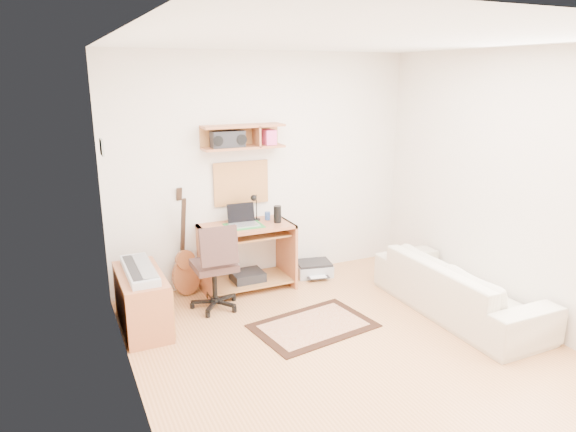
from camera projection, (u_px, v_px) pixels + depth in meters
name	position (u px, v px, depth m)	size (l,w,h in m)	color
floor	(354.00, 354.00, 4.53)	(3.60, 4.00, 0.01)	tan
ceiling	(366.00, 39.00, 3.84)	(3.60, 4.00, 0.01)	white
back_wall	(265.00, 169.00, 5.94)	(3.60, 0.01, 2.60)	silver
left_wall	(129.00, 239.00, 3.45)	(0.01, 4.00, 2.60)	silver
right_wall	(521.00, 189.00, 4.92)	(0.01, 4.00, 2.60)	silver
wall_shelf	(243.00, 137.00, 5.59)	(0.90, 0.25, 0.26)	#B1653E
cork_board	(241.00, 183.00, 5.83)	(0.64, 0.03, 0.49)	#B17A58
wall_photo	(102.00, 147.00, 4.66)	(0.02, 0.20, 0.15)	#4C8CBF
desk	(247.00, 257.00, 5.80)	(1.00, 0.55, 0.75)	#B1653E
laptop	(244.00, 216.00, 5.64)	(0.31, 0.31, 0.23)	silver
speaker	(277.00, 214.00, 5.77)	(0.09, 0.09, 0.19)	black
desk_lamp	(256.00, 207.00, 5.85)	(0.10, 0.10, 0.31)	black
pencil_cup	(267.00, 216.00, 5.89)	(0.06, 0.06, 0.09)	#2D4A89
boombox	(228.00, 139.00, 5.52)	(0.35, 0.16, 0.18)	black
rug	(313.00, 326.00, 5.01)	(1.11, 0.74, 0.01)	#CDB38A
task_chair	(214.00, 265.00, 5.30)	(0.48, 0.48, 0.94)	#372521
cabinet	(142.00, 301.00, 4.93)	(0.40, 0.90, 0.55)	#B1653E
music_keyboard	(139.00, 270.00, 4.84)	(0.25, 0.79, 0.07)	#B2B5BA
guitar	(185.00, 243.00, 5.59)	(0.32, 0.20, 1.19)	#96542E
waste_basket	(142.00, 315.00, 4.89)	(0.28, 0.28, 0.33)	white
printer	(314.00, 268.00, 6.27)	(0.42, 0.32, 0.16)	#A5A8AA
sofa	(459.00, 278.00, 5.21)	(1.90, 0.56, 0.74)	beige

